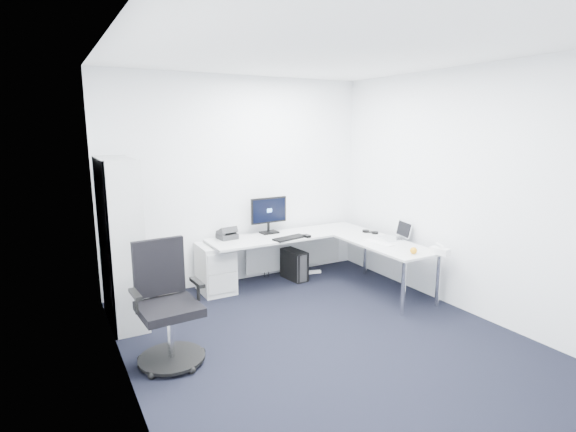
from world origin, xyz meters
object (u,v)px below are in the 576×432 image
l_desk (302,264)px  bookshelf (121,242)px  task_chair (169,305)px  monitor (269,215)px  laptop (391,230)px

l_desk → bookshelf: bookshelf is taller
task_chair → monitor: bearing=38.4°
l_desk → task_chair: size_ratio=2.05×
l_desk → laptop: bearing=-27.9°
monitor → laptop: 1.60m
l_desk → laptop: size_ratio=6.98×
task_chair → laptop: bearing=6.9°
l_desk → bookshelf: bearing=178.7°
l_desk → task_chair: task_chair is taller
laptop → bookshelf: bearing=-179.1°
bookshelf → task_chair: bearing=-79.9°
task_chair → laptop: (2.97, 0.55, 0.22)m
monitor → bookshelf: bearing=-169.5°
laptop → l_desk: bearing=163.4°
bookshelf → monitor: bookshelf is taller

